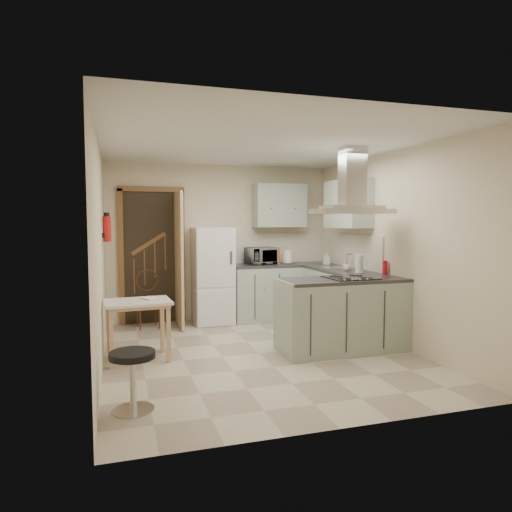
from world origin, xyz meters
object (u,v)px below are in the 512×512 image
object	(u,v)px
peninsula	(343,315)
bentwood_chair	(148,302)
drop_leaf_table	(138,330)
stool	(133,381)
fridge	(213,275)
microwave	(262,256)
extractor_hood	(352,211)

from	to	relation	value
peninsula	bentwood_chair	distance (m)	2.95
drop_leaf_table	stool	world-z (taller)	drop_leaf_table
fridge	microwave	size ratio (longest dim) A/B	3.07
bentwood_chair	stool	world-z (taller)	bentwood_chair
peninsula	drop_leaf_table	xyz separation A→B (m)	(-2.44, 0.34, -0.10)
stool	microwave	world-z (taller)	microwave
extractor_hood	stool	xyz separation A→B (m)	(-2.65, -1.10, -1.46)
extractor_hood	drop_leaf_table	bearing A→B (deg)	172.26
peninsula	bentwood_chair	size ratio (longest dim) A/B	1.97
peninsula	microwave	size ratio (longest dim) A/B	3.17
fridge	stool	size ratio (longest dim) A/B	2.91
fridge	drop_leaf_table	bearing A→B (deg)	-126.51
fridge	extractor_hood	distance (m)	2.57
stool	microwave	distance (m)	3.88
extractor_hood	microwave	size ratio (longest dim) A/B	1.84
extractor_hood	microwave	xyz separation A→B (m)	(-0.50, 2.04, -0.68)
extractor_hood	stool	distance (m)	3.22
drop_leaf_table	stool	size ratio (longest dim) A/B	1.43
fridge	drop_leaf_table	size ratio (longest dim) A/B	2.03
bentwood_chair	drop_leaf_table	bearing A→B (deg)	-103.59
bentwood_chair	microwave	size ratio (longest dim) A/B	1.61
drop_leaf_table	microwave	bearing A→B (deg)	36.03
microwave	fridge	bearing A→B (deg)	169.44
extractor_hood	microwave	distance (m)	2.21
peninsula	extractor_hood	size ratio (longest dim) A/B	1.72
fridge	extractor_hood	bearing A→B (deg)	-56.21
peninsula	microwave	world-z (taller)	microwave
fridge	microwave	distance (m)	0.88
fridge	peninsula	world-z (taller)	fridge
peninsula	bentwood_chair	world-z (taller)	peninsula
drop_leaf_table	bentwood_chair	world-z (taller)	bentwood_chair
peninsula	microwave	distance (m)	2.16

